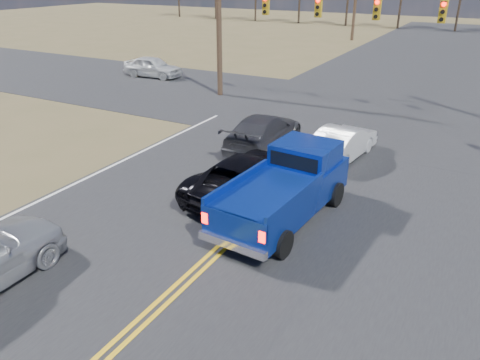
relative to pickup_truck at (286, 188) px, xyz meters
The scene contains 10 objects.
ground 5.72m from the pickup_truck, 98.32° to the right, with size 160.00×160.00×0.00m, color brown.
road_main 4.61m from the pickup_truck, 100.42° to the left, with size 14.00×120.00×0.02m, color #28282B.
road_cross 12.50m from the pickup_truck, 93.75° to the left, with size 120.00×12.00×0.02m, color #28282B.
signal_gantry 12.87m from the pickup_truck, 91.47° to the left, with size 19.60×4.83×10.00m.
utility_poles 12.21m from the pickup_truck, 94.08° to the left, with size 19.60×58.32×10.00m.
pickup_truck is the anchor object (origin of this frame).
black_suv 1.83m from the pickup_truck, 152.91° to the left, with size 2.45×5.31×1.48m, color black.
white_car_queue 5.79m from the pickup_truck, 90.14° to the left, with size 1.44×4.12×1.36m, color white.
dgrey_car_queue 6.25m from the pickup_truck, 122.37° to the left, with size 2.05×5.05×1.47m, color #3A393F.
cross_car_west 22.27m from the pickup_truck, 138.84° to the left, with size 4.27×1.72×1.46m, color silver.
Camera 1 is at (5.75, -6.33, 7.05)m, focal length 35.00 mm.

